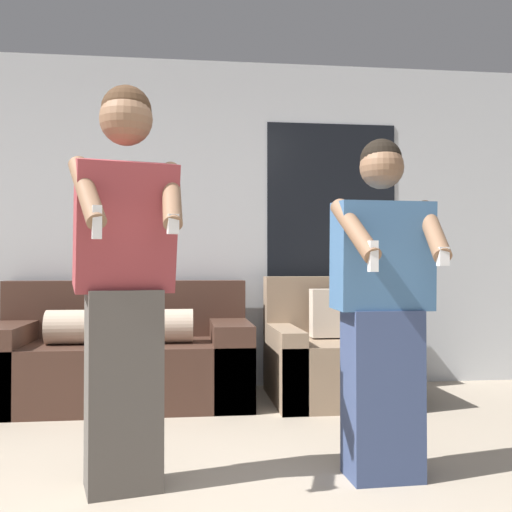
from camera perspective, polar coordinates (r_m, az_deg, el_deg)
The scene contains 5 objects.
wall_back at distance 4.98m, azimuth -6.69°, elevation 3.18°, with size 6.53×0.07×2.70m.
couch at distance 4.54m, azimuth -12.57°, elevation -9.53°, with size 1.84×0.93×0.88m.
armchair at distance 4.59m, azimuth 7.55°, elevation -9.56°, with size 0.98×0.93×0.91m.
person_left at distance 2.71m, azimuth -12.40°, elevation -2.40°, with size 0.50×0.57×1.79m.
person_right at distance 2.87m, azimuth 11.94°, elevation -4.87°, with size 0.51×0.47×1.59m.
Camera 1 is at (0.01, -1.90, 0.98)m, focal length 42.00 mm.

